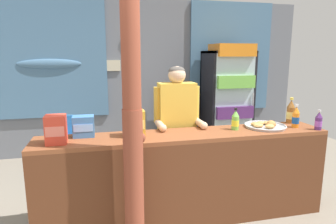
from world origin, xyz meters
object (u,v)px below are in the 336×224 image
(stall_counter, at_px, (189,172))
(shopkeeper, at_px, (177,119))
(soda_bottle_orange_soda, at_px, (296,118))
(snack_box_crackers, at_px, (56,129))
(timber_post, at_px, (132,116))
(snack_box_biscuit, at_px, (84,126))
(snack_box_choco_powder, at_px, (134,123))
(soda_bottle_grape_soda, at_px, (319,121))
(pastry_tray, at_px, (265,125))
(bottle_shelf_rack, at_px, (175,119))
(plastic_lawn_chair, at_px, (73,143))
(soda_bottle_lime_soda, at_px, (235,121))
(soda_bottle_iced_tea, at_px, (291,112))
(drink_fridge, at_px, (228,94))

(stall_counter, relative_size, shopkeeper, 1.86)
(soda_bottle_orange_soda, bearing_deg, snack_box_crackers, -179.28)
(timber_post, distance_m, snack_box_crackers, 0.73)
(snack_box_biscuit, xyz_separation_m, snack_box_choco_powder, (0.47, -0.10, 0.02))
(soda_bottle_grape_soda, distance_m, pastry_tray, 0.53)
(bottle_shelf_rack, bearing_deg, soda_bottle_orange_soda, -69.68)
(plastic_lawn_chair, xyz_separation_m, soda_bottle_grape_soda, (2.59, -1.52, 0.51))
(soda_bottle_lime_soda, relative_size, snack_box_biscuit, 1.15)
(soda_bottle_iced_tea, distance_m, snack_box_biscuit, 2.27)
(shopkeeper, relative_size, snack_box_crackers, 6.17)
(drink_fridge, bearing_deg, snack_box_choco_powder, -133.95)
(bottle_shelf_rack, xyz_separation_m, snack_box_choco_powder, (-0.93, -2.07, 0.46))
(snack_box_choco_powder, bearing_deg, soda_bottle_grape_soda, -5.94)
(snack_box_crackers, bearing_deg, stall_counter, -1.99)
(drink_fridge, relative_size, soda_bottle_orange_soda, 7.30)
(stall_counter, relative_size, soda_bottle_orange_soda, 11.45)
(shopkeeper, xyz_separation_m, pastry_tray, (0.89, -0.34, -0.04))
(shopkeeper, height_order, soda_bottle_orange_soda, shopkeeper)
(drink_fridge, bearing_deg, soda_bottle_lime_soda, -112.22)
(bottle_shelf_rack, xyz_separation_m, snack_box_crackers, (-1.63, -2.16, 0.46))
(bottle_shelf_rack, height_order, soda_bottle_iced_tea, soda_bottle_iced_tea)
(soda_bottle_grape_soda, bearing_deg, snack_box_crackers, 177.52)
(pastry_tray, bearing_deg, soda_bottle_orange_soda, -12.32)
(soda_bottle_grape_soda, xyz_separation_m, snack_box_biscuit, (-2.36, 0.29, 0.01))
(soda_bottle_grape_soda, relative_size, soda_bottle_orange_soda, 0.83)
(bottle_shelf_rack, distance_m, soda_bottle_grape_soda, 2.50)
(soda_bottle_grape_soda, bearing_deg, pastry_tray, 156.36)
(timber_post, distance_m, snack_box_biscuit, 0.69)
(soda_bottle_lime_soda, height_order, soda_bottle_orange_soda, soda_bottle_orange_soda)
(shopkeeper, height_order, soda_bottle_iced_tea, shopkeeper)
(soda_bottle_iced_tea, bearing_deg, timber_post, -163.20)
(soda_bottle_grape_soda, bearing_deg, snack_box_biscuit, 172.93)
(snack_box_choco_powder, bearing_deg, bottle_shelf_rack, 65.81)
(soda_bottle_orange_soda, relative_size, snack_box_crackers, 1.00)
(drink_fridge, height_order, soda_bottle_orange_soda, drink_fridge)
(timber_post, height_order, soda_bottle_grape_soda, timber_post)
(soda_bottle_iced_tea, relative_size, snack_box_crackers, 1.16)
(stall_counter, relative_size, timber_post, 1.15)
(soda_bottle_iced_tea, relative_size, snack_box_biscuit, 1.48)
(plastic_lawn_chair, bearing_deg, soda_bottle_iced_tea, -25.35)
(snack_box_choco_powder, bearing_deg, plastic_lawn_chair, 118.01)
(drink_fridge, bearing_deg, timber_post, -129.19)
(stall_counter, bearing_deg, snack_box_crackers, 178.01)
(bottle_shelf_rack, height_order, soda_bottle_lime_soda, soda_bottle_lime_soda)
(shopkeeper, height_order, snack_box_crackers, shopkeeper)
(plastic_lawn_chair, xyz_separation_m, soda_bottle_orange_soda, (2.42, -1.38, 0.53))
(snack_box_biscuit, xyz_separation_m, snack_box_crackers, (-0.22, -0.18, 0.03))
(soda_bottle_orange_soda, height_order, snack_box_choco_powder, soda_bottle_orange_soda)
(drink_fridge, bearing_deg, plastic_lawn_chair, -167.47)
(plastic_lawn_chair, height_order, snack_box_choco_powder, snack_box_choco_powder)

